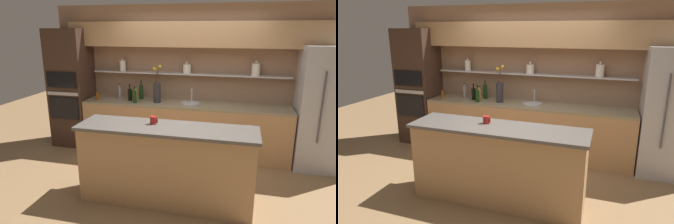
{
  "view_description": "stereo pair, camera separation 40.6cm",
  "coord_description": "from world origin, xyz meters",
  "views": [
    {
      "loc": [
        0.86,
        -3.76,
        2.18
      ],
      "look_at": [
        -0.18,
        0.43,
        0.98
      ],
      "focal_mm": 32.0,
      "sensor_mm": 36.0,
      "label": 1
    },
    {
      "loc": [
        1.24,
        -3.64,
        2.18
      ],
      "look_at": [
        -0.18,
        0.43,
        0.98
      ],
      "focal_mm": 32.0,
      "sensor_mm": 36.0,
      "label": 2
    }
  ],
  "objects": [
    {
      "name": "ground_plane",
      "position": [
        0.0,
        0.0,
        0.0
      ],
      "size": [
        12.0,
        12.0,
        0.0
      ],
      "primitive_type": "plane",
      "color": "olive"
    },
    {
      "name": "back_wall_unit",
      "position": [
        -0.0,
        1.53,
        1.55
      ],
      "size": [
        5.2,
        0.44,
        2.6
      ],
      "color": "#937056",
      "rests_on": "ground_plane"
    },
    {
      "name": "back_counter_unit",
      "position": [
        -0.08,
        1.24,
        0.46
      ],
      "size": [
        3.61,
        0.62,
        0.92
      ],
      "color": "tan",
      "rests_on": "ground_plane"
    },
    {
      "name": "island_counter",
      "position": [
        0.0,
        -0.38,
        0.51
      ],
      "size": [
        2.23,
        0.61,
        1.02
      ],
      "color": "tan",
      "rests_on": "ground_plane"
    },
    {
      "name": "refrigerator",
      "position": [
        2.17,
        1.2,
        0.97
      ],
      "size": [
        0.86,
        0.73,
        1.94
      ],
      "color": "#B7B7BC",
      "rests_on": "ground_plane"
    },
    {
      "name": "oven_tower",
      "position": [
        -2.25,
        1.24,
        1.09
      ],
      "size": [
        0.69,
        0.64,
        2.19
      ],
      "color": "#3D281E",
      "rests_on": "ground_plane"
    },
    {
      "name": "flower_vase",
      "position": [
        -0.57,
        1.21,
        1.13
      ],
      "size": [
        0.15,
        0.15,
        0.66
      ],
      "color": "#2D2D33",
      "rests_on": "back_counter_unit"
    },
    {
      "name": "sink_fixture",
      "position": [
        0.03,
        1.25,
        0.94
      ],
      "size": [
        0.33,
        0.33,
        0.25
      ],
      "color": "#B7B7BC",
      "rests_on": "back_counter_unit"
    },
    {
      "name": "bottle_spirit_0",
      "position": [
        -1.33,
        1.35,
        1.04
      ],
      "size": [
        0.06,
        0.06,
        0.27
      ],
      "color": "gray",
      "rests_on": "back_counter_unit"
    },
    {
      "name": "bottle_wine_1",
      "position": [
        -0.95,
        1.1,
        1.03
      ],
      "size": [
        0.07,
        0.07,
        0.3
      ],
      "color": "#193814",
      "rests_on": "back_counter_unit"
    },
    {
      "name": "bottle_wine_2",
      "position": [
        -0.92,
        1.4,
        1.05
      ],
      "size": [
        0.07,
        0.07,
        0.34
      ],
      "color": "#193814",
      "rests_on": "back_counter_unit"
    },
    {
      "name": "bottle_sauce_3",
      "position": [
        -1.7,
        1.16,
        0.99
      ],
      "size": [
        0.05,
        0.05,
        0.17
      ],
      "color": "#9E4C0A",
      "rests_on": "back_counter_unit"
    },
    {
      "name": "bottle_spirit_4",
      "position": [
        -0.96,
        1.18,
        1.03
      ],
      "size": [
        0.07,
        0.07,
        0.27
      ],
      "color": "tan",
      "rests_on": "back_counter_unit"
    },
    {
      "name": "bottle_wine_5",
      "position": [
        -1.09,
        1.24,
        1.03
      ],
      "size": [
        0.08,
        0.08,
        0.3
      ],
      "color": "black",
      "rests_on": "back_counter_unit"
    },
    {
      "name": "coffee_mug",
      "position": [
        -0.19,
        -0.31,
        1.07
      ],
      "size": [
        0.1,
        0.08,
        0.1
      ],
      "color": "maroon",
      "rests_on": "island_counter"
    }
  ]
}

